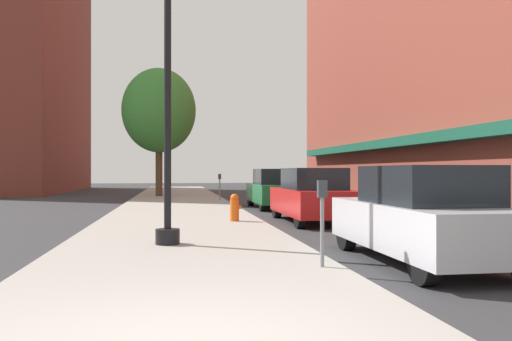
# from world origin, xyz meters

# --- Properties ---
(ground_plane) EXTENTS (90.00, 90.00, 0.00)m
(ground_plane) POSITION_xyz_m (4.00, 18.00, 0.00)
(ground_plane) COLOR #2D2D30
(sidewalk_slab) EXTENTS (4.80, 50.00, 0.12)m
(sidewalk_slab) POSITION_xyz_m (0.00, 19.00, 0.06)
(sidewalk_slab) COLOR gray
(sidewalk_slab) RESTS_ON ground
(building_right_brick) EXTENTS (6.80, 40.00, 18.51)m
(building_right_brick) POSITION_xyz_m (14.99, 22.00, 9.24)
(building_right_brick) COLOR brown
(building_right_brick) RESTS_ON ground
(building_far_background) EXTENTS (6.80, 18.00, 19.69)m
(building_far_background) POSITION_xyz_m (-11.01, 37.00, 9.82)
(building_far_background) COLOR brown
(building_far_background) RESTS_ON ground
(lamppost) EXTENTS (0.48, 0.48, 5.90)m
(lamppost) POSITION_xyz_m (-0.29, 6.13, 3.20)
(lamppost) COLOR black
(lamppost) RESTS_ON sidewalk_slab
(fire_hydrant) EXTENTS (0.33, 0.26, 0.79)m
(fire_hydrant) POSITION_xyz_m (1.56, 10.56, 0.52)
(fire_hydrant) COLOR #E05614
(fire_hydrant) RESTS_ON sidewalk_slab
(parking_meter_near) EXTENTS (0.14, 0.09, 1.31)m
(parking_meter_near) POSITION_xyz_m (2.05, 3.33, 0.95)
(parking_meter_near) COLOR slate
(parking_meter_near) RESTS_ON sidewalk_slab
(parking_meter_far) EXTENTS (0.14, 0.09, 1.31)m
(parking_meter_far) POSITION_xyz_m (2.05, 21.17, 0.95)
(parking_meter_far) COLOR slate
(parking_meter_far) RESTS_ON sidewalk_slab
(tree_near) EXTENTS (4.27, 4.27, 7.44)m
(tree_near) POSITION_xyz_m (-1.06, 26.08, 5.08)
(tree_near) COLOR #4C3823
(tree_near) RESTS_ON sidewalk_slab
(car_silver) EXTENTS (1.80, 4.30, 1.66)m
(car_silver) POSITION_xyz_m (4.00, 3.96, 0.81)
(car_silver) COLOR black
(car_silver) RESTS_ON ground
(car_red) EXTENTS (1.80, 4.30, 1.66)m
(car_red) POSITION_xyz_m (4.00, 10.98, 0.81)
(car_red) COLOR black
(car_red) RESTS_ON ground
(car_green) EXTENTS (1.80, 4.30, 1.66)m
(car_green) POSITION_xyz_m (4.00, 16.94, 0.81)
(car_green) COLOR black
(car_green) RESTS_ON ground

